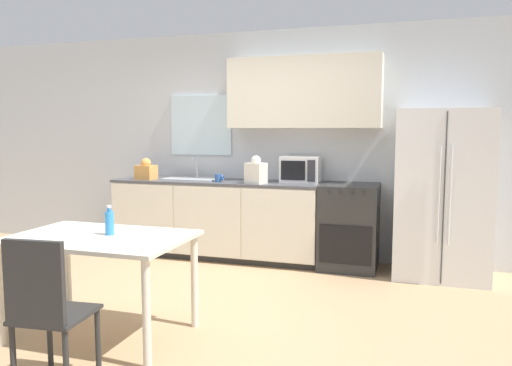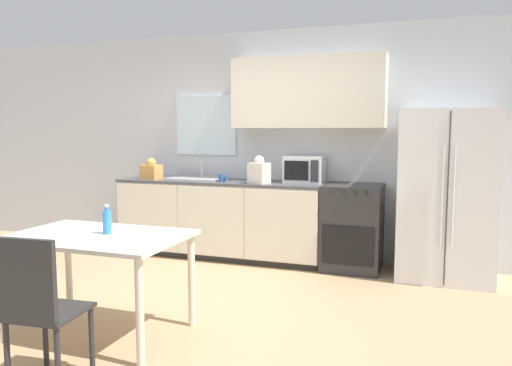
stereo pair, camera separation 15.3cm
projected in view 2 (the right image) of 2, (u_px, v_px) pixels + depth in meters
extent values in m
plane|color=tan|center=(194.00, 308.00, 4.31)|extent=(12.00, 12.00, 0.00)
cube|color=silver|center=(267.00, 145.00, 6.06)|extent=(12.00, 0.06, 2.70)
cube|color=silver|center=(206.00, 125.00, 6.27)|extent=(0.81, 0.04, 0.74)
cube|color=silver|center=(307.00, 92.00, 5.64)|extent=(1.74, 0.32, 0.80)
cube|color=#333333|center=(222.00, 253.00, 6.07)|extent=(2.50, 0.56, 0.08)
cube|color=silver|center=(221.00, 217.00, 6.00)|extent=(2.50, 0.62, 0.82)
cube|color=silver|center=(147.00, 217.00, 5.98)|extent=(0.81, 0.01, 0.80)
cube|color=silver|center=(210.00, 221.00, 5.70)|extent=(0.81, 0.01, 0.80)
cube|color=silver|center=(280.00, 226.00, 5.43)|extent=(0.81, 0.01, 0.80)
cube|color=#4C4C51|center=(221.00, 182.00, 5.95)|extent=(2.52, 0.64, 0.03)
cube|color=#2D2D2D|center=(352.00, 227.00, 5.48)|extent=(0.62, 0.62, 0.94)
cube|color=black|center=(348.00, 246.00, 5.20)|extent=(0.54, 0.01, 0.41)
cylinder|color=#262626|center=(332.00, 192.00, 5.19)|extent=(0.03, 0.02, 0.03)
cylinder|color=#262626|center=(342.00, 192.00, 5.15)|extent=(0.03, 0.02, 0.03)
cylinder|color=#262626|center=(355.00, 193.00, 5.11)|extent=(0.03, 0.02, 0.03)
cylinder|color=#262626|center=(366.00, 193.00, 5.07)|extent=(0.03, 0.02, 0.03)
cube|color=white|center=(446.00, 195.00, 5.08)|extent=(0.93, 0.71, 1.74)
cube|color=#3F3F3F|center=(447.00, 200.00, 4.74)|extent=(0.01, 0.01, 1.68)
cylinder|color=silver|center=(442.00, 196.00, 4.73)|extent=(0.02, 0.02, 0.96)
cylinder|color=silver|center=(453.00, 197.00, 4.69)|extent=(0.02, 0.02, 0.96)
cube|color=#B7BABC|center=(196.00, 179.00, 6.06)|extent=(0.66, 0.40, 0.02)
cylinder|color=silver|center=(202.00, 167.00, 6.19)|extent=(0.02, 0.02, 0.25)
cylinder|color=silver|center=(199.00, 158.00, 6.11)|extent=(0.02, 0.14, 0.02)
cube|color=silver|center=(305.00, 169.00, 5.70)|extent=(0.43, 0.35, 0.30)
cube|color=black|center=(296.00, 171.00, 5.55)|extent=(0.28, 0.01, 0.22)
cube|color=#2D2D33|center=(314.00, 171.00, 5.48)|extent=(0.09, 0.01, 0.24)
cylinder|color=#335999|center=(222.00, 178.00, 5.79)|extent=(0.08, 0.08, 0.09)
torus|color=#335999|center=(227.00, 178.00, 5.77)|extent=(0.02, 0.07, 0.07)
cube|color=silver|center=(259.00, 173.00, 5.59)|extent=(0.25, 0.23, 0.23)
sphere|color=silver|center=(259.00, 161.00, 5.57)|extent=(0.14, 0.14, 0.11)
cube|color=#DB994C|center=(151.00, 172.00, 6.11)|extent=(0.23, 0.20, 0.17)
sphere|color=#DB994C|center=(151.00, 163.00, 6.10)|extent=(0.13, 0.13, 0.12)
cube|color=beige|center=(97.00, 237.00, 3.70)|extent=(1.29, 0.85, 0.03)
cylinder|color=beige|center=(140.00, 313.00, 3.20)|extent=(0.06, 0.06, 0.73)
cylinder|color=beige|center=(69.00, 267.00, 4.27)|extent=(0.06, 0.06, 0.73)
cylinder|color=beige|center=(192.00, 280.00, 3.89)|extent=(0.06, 0.06, 0.73)
cube|color=#282828|center=(50.00, 312.00, 3.01)|extent=(0.43, 0.43, 0.02)
cube|color=#282828|center=(27.00, 280.00, 2.81)|extent=(0.37, 0.07, 0.48)
cylinder|color=#282828|center=(45.00, 334.00, 3.24)|extent=(0.03, 0.03, 0.43)
cylinder|color=#282828|center=(92.00, 339.00, 3.16)|extent=(0.03, 0.03, 0.43)
cylinder|color=#282828|center=(7.00, 357.00, 2.91)|extent=(0.03, 0.03, 0.43)
cylinder|color=#282828|center=(58.00, 363.00, 2.83)|extent=(0.03, 0.03, 0.43)
cylinder|color=#338CD8|center=(107.00, 222.00, 3.72)|extent=(0.07, 0.07, 0.17)
cylinder|color=#338CD8|center=(107.00, 209.00, 3.70)|extent=(0.03, 0.03, 0.03)
cylinder|color=white|center=(107.00, 206.00, 3.70)|extent=(0.03, 0.03, 0.02)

